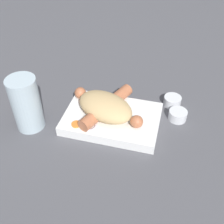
{
  "coord_description": "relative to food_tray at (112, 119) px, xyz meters",
  "views": [
    {
      "loc": [
        0.13,
        -0.48,
        0.48
      ],
      "look_at": [
        0.0,
        0.0,
        0.03
      ],
      "focal_mm": 45.0,
      "sensor_mm": 36.0,
      "label": 1
    }
  ],
  "objects": [
    {
      "name": "sausage",
      "position": [
        -0.02,
        0.01,
        0.03
      ],
      "size": [
        0.19,
        0.17,
        0.03
      ],
      "color": "#B26642",
      "rests_on": "food_tray"
    },
    {
      "name": "food_tray",
      "position": [
        0.0,
        0.0,
        0.0
      ],
      "size": [
        0.23,
        0.15,
        0.02
      ],
      "color": "white",
      "rests_on": "ground_plane"
    },
    {
      "name": "bread_roll",
      "position": [
        -0.02,
        0.0,
        0.04
      ],
      "size": [
        0.17,
        0.14,
        0.05
      ],
      "color": "tan",
      "rests_on": "food_tray"
    },
    {
      "name": "condiment_cup_far",
      "position": [
        0.14,
        0.11,
        -0.0
      ],
      "size": [
        0.04,
        0.04,
        0.02
      ],
      "color": "silver",
      "rests_on": "ground_plane"
    },
    {
      "name": "condiment_cup_near",
      "position": [
        0.15,
        0.05,
        -0.0
      ],
      "size": [
        0.04,
        0.04,
        0.02
      ],
      "color": "silver",
      "rests_on": "ground_plane"
    },
    {
      "name": "drink_glass",
      "position": [
        -0.19,
        -0.06,
        0.05
      ],
      "size": [
        0.07,
        0.07,
        0.13
      ],
      "color": "silver",
      "rests_on": "ground_plane"
    },
    {
      "name": "ground_plane",
      "position": [
        0.0,
        0.0,
        -0.01
      ],
      "size": [
        3.0,
        3.0,
        0.0
      ],
      "primitive_type": "plane",
      "color": "#4C4C51"
    },
    {
      "name": "pickled_veggies",
      "position": [
        -0.05,
        -0.05,
        0.01
      ],
      "size": [
        0.06,
        0.04,
        0.0
      ],
      "color": "#F99E4C",
      "rests_on": "food_tray"
    }
  ]
}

